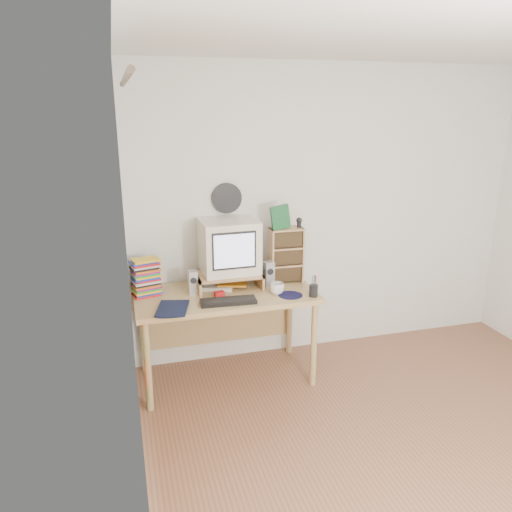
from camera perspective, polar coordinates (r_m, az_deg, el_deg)
floor at (r=3.56m, az=19.83°, el=-21.61°), size 3.50×3.50×0.00m
ceiling at (r=2.85m, az=25.20°, el=22.31°), size 3.50×3.50×0.00m
back_wall at (r=4.43m, az=8.50°, el=4.87°), size 3.50×0.00×3.50m
left_wall at (r=2.38m, az=-13.77°, el=-6.06°), size 0.00×3.50×3.50m
curtain at (r=2.86m, az=-13.23°, el=-4.19°), size 0.00×2.20×2.20m
wall_disc at (r=4.09m, az=-3.37°, el=6.60°), size 0.25×0.02×0.25m
desk at (r=4.03m, az=-3.69°, el=-5.67°), size 1.40×0.70×0.75m
monitor_riser at (r=3.99m, az=-3.15°, el=-2.37°), size 0.52×0.30×0.12m
crt_monitor at (r=3.97m, az=-3.07°, el=1.10°), size 0.45×0.45×0.42m
speaker_left at (r=3.89m, az=-7.23°, el=-3.01°), size 0.07×0.07×0.19m
speaker_right at (r=4.02m, az=1.46°, el=-2.04°), size 0.09×0.09×0.20m
keyboard at (r=3.71m, az=-3.19°, el=-5.20°), size 0.42×0.16×0.03m
dvd_stack at (r=3.90m, az=-12.48°, el=-2.49°), size 0.22×0.18×0.28m
cd_rack at (r=4.10m, az=3.44°, el=0.11°), size 0.28×0.15×0.45m
mug at (r=3.87m, az=2.41°, el=-3.73°), size 0.11×0.11×0.09m
diary at (r=3.64m, az=-11.20°, el=-5.75°), size 0.30×0.25×0.05m
mousepad at (r=3.86m, az=3.96°, el=-4.49°), size 0.19×0.19×0.00m
pen_cup at (r=3.84m, az=6.60°, el=-3.70°), size 0.08×0.08×0.13m
papers at (r=4.03m, az=-3.91°, el=-3.32°), size 0.31×0.26×0.04m
red_box at (r=3.84m, az=-4.21°, el=-4.35°), size 0.08×0.06×0.04m
game_box at (r=3.98m, az=2.78°, el=4.43°), size 0.15×0.05×0.19m
webcam at (r=4.06m, az=4.95°, el=3.85°), size 0.05×0.05×0.08m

